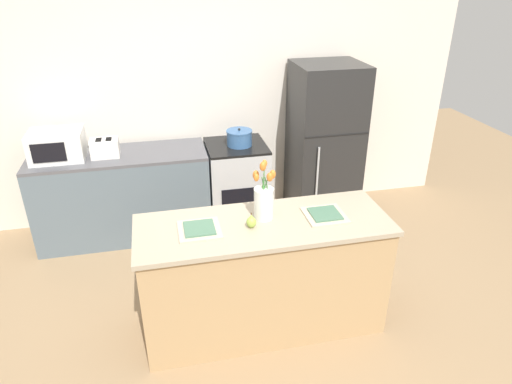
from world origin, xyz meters
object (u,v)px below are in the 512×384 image
(cooking_pot, at_px, (239,138))
(microwave, at_px, (57,145))
(stove_range, at_px, (237,184))
(flower_vase, at_px, (264,199))
(refrigerator, at_px, (324,143))
(toaster, at_px, (105,148))
(pear_figurine, at_px, (251,222))
(plate_setting_left, at_px, (199,229))
(plate_setting_right, at_px, (325,215))

(cooking_pot, bearing_deg, microwave, 179.38)
(stove_range, bearing_deg, flower_vase, -93.18)
(cooking_pot, bearing_deg, refrigerator, 1.25)
(toaster, relative_size, microwave, 0.58)
(refrigerator, relative_size, toaster, 5.95)
(refrigerator, relative_size, microwave, 3.47)
(flower_vase, distance_m, cooking_pot, 1.51)
(stove_range, relative_size, flower_vase, 2.01)
(pear_figurine, bearing_deg, flower_vase, 43.91)
(plate_setting_left, bearing_deg, stove_range, 70.98)
(toaster, bearing_deg, cooking_pot, 0.68)
(stove_range, distance_m, cooking_pot, 0.53)
(pear_figurine, bearing_deg, stove_range, 83.10)
(stove_range, height_order, cooking_pot, cooking_pot)
(stove_range, bearing_deg, plate_setting_right, -77.61)
(plate_setting_right, bearing_deg, plate_setting_left, 180.00)
(refrigerator, distance_m, plate_setting_left, 2.20)
(pear_figurine, distance_m, plate_setting_right, 0.55)
(plate_setting_left, relative_size, toaster, 1.03)
(plate_setting_right, xyz_separation_m, cooking_pot, (-0.32, 1.58, 0.05))
(refrigerator, height_order, cooking_pot, refrigerator)
(refrigerator, xyz_separation_m, cooking_pot, (-0.92, -0.02, 0.14))
(refrigerator, distance_m, cooking_pot, 0.93)
(toaster, bearing_deg, plate_setting_right, -44.13)
(refrigerator, height_order, toaster, refrigerator)
(stove_range, relative_size, pear_figurine, 7.93)
(flower_vase, relative_size, toaster, 1.59)
(flower_vase, height_order, plate_setting_right, flower_vase)
(cooking_pot, bearing_deg, stove_range, 147.82)
(refrigerator, xyz_separation_m, pear_figurine, (-1.15, -1.64, 0.12))
(pear_figurine, relative_size, toaster, 0.40)
(stove_range, bearing_deg, pear_figurine, -96.90)
(flower_vase, relative_size, pear_figurine, 3.95)
(pear_figurine, bearing_deg, toaster, 123.64)
(flower_vase, distance_m, plate_setting_left, 0.49)
(refrigerator, height_order, microwave, refrigerator)
(pear_figurine, bearing_deg, plate_setting_right, 3.55)
(pear_figurine, height_order, cooking_pot, cooking_pot)
(stove_range, bearing_deg, refrigerator, 0.04)
(stove_range, height_order, flower_vase, flower_vase)
(flower_vase, height_order, plate_setting_left, flower_vase)
(refrigerator, relative_size, cooking_pot, 6.40)
(plate_setting_left, distance_m, cooking_pot, 1.69)
(refrigerator, height_order, plate_setting_right, refrigerator)
(flower_vase, bearing_deg, plate_setting_right, -9.69)
(pear_figurine, xyz_separation_m, plate_setting_left, (-0.35, 0.03, -0.03))
(refrigerator, relative_size, plate_setting_right, 5.78)
(flower_vase, distance_m, toaster, 1.90)
(microwave, bearing_deg, refrigerator, 0.03)
(stove_range, xyz_separation_m, toaster, (-1.26, -0.03, 0.53))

